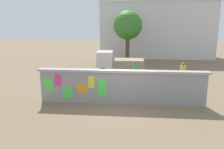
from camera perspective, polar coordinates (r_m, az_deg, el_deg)
ground at (r=19.82m, az=3.55°, el=0.88°), size 60.00×60.00×0.00m
poster_wall at (r=11.84m, az=2.32°, el=-3.01°), size 8.58×0.42×1.78m
auto_rickshaw_truck at (r=18.19m, az=1.40°, el=2.69°), size 3.62×1.56×1.85m
motorcycle at (r=15.31m, az=-8.78°, el=-1.15°), size 1.90×0.56×0.87m
bicycle_near at (r=13.76m, az=9.00°, el=-3.22°), size 1.70×0.44×0.95m
bicycle_far at (r=13.38m, az=17.99°, el=-4.19°), size 1.71×0.44×0.95m
person_walking at (r=15.42m, az=5.79°, el=1.03°), size 0.46×0.46×1.62m
person_bystander at (r=15.39m, az=16.90°, el=0.51°), size 0.48×0.48×1.62m
tree_roadside at (r=22.87m, az=3.88°, el=11.88°), size 2.79×2.79×5.14m
building_background at (r=28.09m, az=10.70°, el=11.21°), size 12.85×5.00×6.67m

